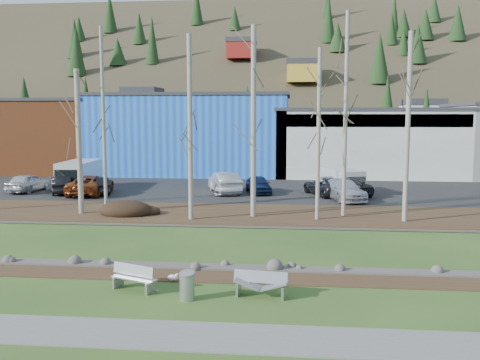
# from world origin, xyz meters

# --- Properties ---
(ground) EXTENTS (200.00, 200.00, 0.00)m
(ground) POSITION_xyz_m (0.00, 0.00, 0.00)
(ground) COLOR #2E4C1A
(ground) RESTS_ON ground
(footpath) EXTENTS (80.00, 2.00, 0.04)m
(footpath) POSITION_xyz_m (0.00, -3.50, 0.02)
(footpath) COLOR slate
(footpath) RESTS_ON ground
(dirt_strip) EXTENTS (80.00, 1.80, 0.03)m
(dirt_strip) POSITION_xyz_m (0.00, 2.10, 0.01)
(dirt_strip) COLOR #382616
(dirt_strip) RESTS_ON ground
(near_bank_rocks) EXTENTS (80.00, 0.80, 0.50)m
(near_bank_rocks) POSITION_xyz_m (0.00, 3.10, 0.00)
(near_bank_rocks) COLOR #47423D
(near_bank_rocks) RESTS_ON ground
(river) EXTENTS (80.00, 8.00, 0.90)m
(river) POSITION_xyz_m (0.00, 7.20, 0.00)
(river) COLOR #111F2F
(river) RESTS_ON ground
(far_bank_rocks) EXTENTS (80.00, 0.80, 0.46)m
(far_bank_rocks) POSITION_xyz_m (0.00, 11.30, 0.00)
(far_bank_rocks) COLOR #47423D
(far_bank_rocks) RESTS_ON ground
(far_bank) EXTENTS (80.00, 7.00, 0.15)m
(far_bank) POSITION_xyz_m (0.00, 14.50, 0.07)
(far_bank) COLOR #382616
(far_bank) RESTS_ON ground
(parking_lot) EXTENTS (80.00, 14.00, 0.14)m
(parking_lot) POSITION_xyz_m (0.00, 25.00, 0.07)
(parking_lot) COLOR black
(parking_lot) RESTS_ON ground
(building_brick) EXTENTS (16.32, 12.24, 7.80)m
(building_brick) POSITION_xyz_m (-24.00, 39.00, 3.91)
(building_brick) COLOR #974A25
(building_brick) RESTS_ON ground
(building_blue) EXTENTS (20.40, 12.24, 8.30)m
(building_blue) POSITION_xyz_m (-6.00, 39.00, 4.16)
(building_blue) COLOR blue
(building_blue) RESTS_ON ground
(building_white) EXTENTS (18.36, 12.24, 6.80)m
(building_white) POSITION_xyz_m (12.00, 38.98, 3.41)
(building_white) COLOR beige
(building_white) RESTS_ON ground
(hillside) EXTENTS (160.00, 72.00, 35.00)m
(hillside) POSITION_xyz_m (0.00, 84.00, 17.50)
(hillside) COLOR #37311F
(hillside) RESTS_ON ground
(bench_intact) EXTENTS (1.79, 1.14, 0.87)m
(bench_intact) POSITION_xyz_m (-0.87, 0.25, 0.43)
(bench_intact) COLOR #A7A8AB
(bench_intact) RESTS_ON ground
(bench_damaged) EXTENTS (1.88, 0.82, 0.81)m
(bench_damaged) POSITION_xyz_m (3.58, 0.03, 0.41)
(bench_damaged) COLOR #A7A8AB
(bench_damaged) RESTS_ON ground
(litter_bin) EXTENTS (0.63, 0.63, 0.87)m
(litter_bin) POSITION_xyz_m (1.18, -0.58, 0.43)
(litter_bin) COLOR #A7A8AB
(litter_bin) RESTS_ON ground
(seagull) EXTENTS (0.45, 0.21, 0.32)m
(seagull) POSITION_xyz_m (0.29, 1.25, 0.18)
(seagull) COLOR gold
(seagull) RESTS_ON ground
(dirt_mound) EXTENTS (3.21, 2.27, 0.63)m
(dirt_mound) POSITION_xyz_m (-5.35, 13.43, 0.46)
(dirt_mound) COLOR black
(dirt_mound) RESTS_ON far_bank
(birch_1) EXTENTS (0.32, 0.32, 8.66)m
(birch_1) POSITION_xyz_m (-8.19, 13.59, 4.48)
(birch_1) COLOR #A59F94
(birch_1) RESTS_ON far_bank
(birch_2) EXTENTS (0.21, 0.21, 11.16)m
(birch_2) POSITION_xyz_m (-6.79, 14.04, 5.73)
(birch_2) COLOR #A59F94
(birch_2) RESTS_ON far_bank
(birch_3) EXTENTS (0.27, 0.27, 10.39)m
(birch_3) POSITION_xyz_m (-1.18, 12.39, 5.34)
(birch_3) COLOR #A59F94
(birch_3) RESTS_ON far_bank
(birch_4) EXTENTS (0.23, 0.23, 9.64)m
(birch_4) POSITION_xyz_m (6.03, 13.08, 4.97)
(birch_4) COLOR #A59F94
(birch_4) RESTS_ON far_bank
(birch_5) EXTENTS (0.30, 0.30, 11.02)m
(birch_5) POSITION_xyz_m (2.31, 13.62, 5.66)
(birch_5) COLOR #A59F94
(birch_5) RESTS_ON far_bank
(birch_6) EXTENTS (0.27, 0.27, 10.45)m
(birch_6) POSITION_xyz_m (10.90, 12.98, 5.38)
(birch_6) COLOR #A59F94
(birch_6) RESTS_ON far_bank
(birch_7) EXTENTS (0.23, 0.23, 11.87)m
(birch_7) POSITION_xyz_m (7.63, 14.43, 6.08)
(birch_7) COLOR #A59F94
(birch_7) RESTS_ON far_bank
(car_0) EXTENTS (2.09, 4.39, 1.45)m
(car_0) POSITION_xyz_m (-15.98, 22.16, 0.86)
(car_0) COLOR silver
(car_0) RESTS_ON parking_lot
(car_1) EXTENTS (3.05, 4.15, 1.30)m
(car_1) POSITION_xyz_m (-13.08, 21.56, 0.79)
(car_1) COLOR black
(car_1) RESTS_ON parking_lot
(car_2) EXTENTS (2.61, 5.31, 1.45)m
(car_2) POSITION_xyz_m (-10.55, 21.22, 0.87)
(car_2) COLOR brown
(car_2) RESTS_ON parking_lot
(car_3) EXTENTS (2.51, 4.80, 1.33)m
(car_3) POSITION_xyz_m (-0.53, 23.14, 0.80)
(car_3) COLOR #919298
(car_3) RESTS_ON parking_lot
(car_4) EXTENTS (2.49, 4.18, 1.33)m
(car_4) POSITION_xyz_m (2.00, 23.15, 0.81)
(car_4) COLOR #15254B
(car_4) RESTS_ON parking_lot
(car_5) EXTENTS (3.23, 5.12, 1.59)m
(car_5) POSITION_xyz_m (-0.61, 23.15, 0.94)
(car_5) COLOR silver
(car_5) RESTS_ON parking_lot
(car_6) EXTENTS (3.81, 5.16, 1.30)m
(car_6) POSITION_xyz_m (7.12, 22.73, 0.79)
(car_6) COLOR #232326
(car_6) RESTS_ON parking_lot
(car_7) EXTENTS (3.33, 5.34, 1.44)m
(car_7) POSITION_xyz_m (8.20, 20.50, 0.86)
(car_7) COLOR #B9B9BB
(car_7) RESTS_ON parking_lot
(car_8) EXTENTS (3.05, 4.15, 1.30)m
(car_8) POSITION_xyz_m (-10.11, 21.56, 0.79)
(car_8) COLOR black
(car_8) RESTS_ON parking_lot
(car_9) EXTENTS (3.81, 5.16, 1.30)m
(car_9) POSITION_xyz_m (8.64, 22.73, 0.79)
(car_9) COLOR #232326
(car_9) RESTS_ON parking_lot
(van_white) EXTENTS (3.21, 4.71, 1.90)m
(van_white) POSITION_xyz_m (8.39, 23.30, 1.09)
(van_white) COLOR silver
(van_white) RESTS_ON parking_lot
(van_grey) EXTENTS (2.50, 5.35, 2.29)m
(van_grey) POSITION_xyz_m (-12.47, 23.62, 1.28)
(van_grey) COLOR silver
(van_grey) RESTS_ON parking_lot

